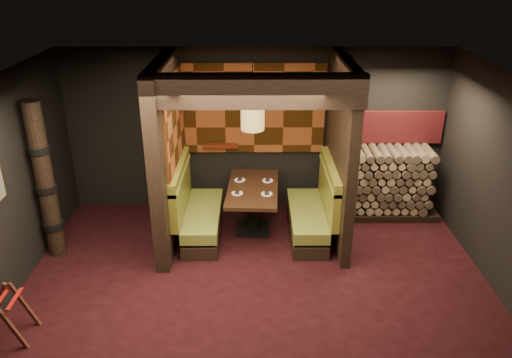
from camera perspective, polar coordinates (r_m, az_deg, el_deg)
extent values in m
cube|color=black|center=(6.89, 0.05, -13.35)|extent=(6.50, 5.50, 0.02)
cube|color=black|center=(5.62, 0.06, 10.53)|extent=(6.50, 5.50, 0.02)
cube|color=black|center=(8.68, -0.04, 5.61)|extent=(6.50, 0.02, 2.85)
cube|color=black|center=(7.75, -10.06, 2.90)|extent=(0.20, 2.20, 2.85)
cube|color=black|center=(7.79, 9.60, 3.07)|extent=(0.15, 2.10, 2.85)
cube|color=black|center=(6.36, -0.20, 10.01)|extent=(2.85, 0.18, 0.44)
cube|color=brown|center=(8.51, -0.21, 8.03)|extent=(2.40, 0.06, 1.55)
cube|color=brown|center=(7.75, -9.21, 6.31)|extent=(0.04, 1.85, 1.45)
cube|color=#601E0E|center=(8.67, -4.01, 3.83)|extent=(0.60, 0.12, 0.07)
cube|color=black|center=(8.24, -5.99, -5.62)|extent=(0.55, 1.60, 0.22)
cube|color=olive|center=(8.12, -6.07, -4.09)|extent=(0.55, 1.60, 0.18)
cube|color=#60671B|center=(7.99, -8.58, -1.61)|extent=(0.12, 1.60, 0.78)
cube|color=olive|center=(7.84, -8.74, 0.70)|extent=(0.15, 1.60, 0.06)
cube|color=black|center=(8.24, 5.76, -5.60)|extent=(0.55, 1.60, 0.22)
cube|color=olive|center=(8.12, 5.83, -4.07)|extent=(0.55, 1.60, 0.18)
cube|color=#60671B|center=(7.99, 8.34, -1.58)|extent=(0.12, 1.60, 0.78)
cube|color=olive|center=(7.85, 8.49, 0.73)|extent=(0.15, 1.60, 0.06)
cube|color=black|center=(8.37, -0.35, -5.58)|extent=(0.58, 0.58, 0.06)
cylinder|color=black|center=(8.22, -0.36, -3.59)|extent=(0.20, 0.20, 0.72)
cube|color=#311C11|center=(8.04, -0.37, -1.13)|extent=(0.88, 1.52, 0.06)
cylinder|color=white|center=(7.81, -2.17, -1.64)|extent=(0.18, 0.18, 0.01)
cube|color=black|center=(7.81, -2.17, -1.54)|extent=(0.08, 0.11, 0.02)
cylinder|color=white|center=(7.79, 1.23, -1.72)|extent=(0.18, 0.18, 0.01)
cube|color=black|center=(7.78, 1.23, -1.61)|extent=(0.08, 0.11, 0.02)
cylinder|color=white|center=(8.27, -1.87, -0.12)|extent=(0.18, 0.18, 0.01)
cube|color=black|center=(8.26, -1.87, -0.02)|extent=(0.08, 0.11, 0.02)
cylinder|color=white|center=(8.25, 1.34, -0.18)|extent=(0.18, 0.18, 0.01)
cube|color=black|center=(8.24, 1.34, -0.08)|extent=(0.08, 0.11, 0.02)
cylinder|color=#A17B41|center=(7.55, -0.39, 7.29)|extent=(0.36, 0.36, 0.45)
sphere|color=#FFC672|center=(7.55, -0.39, 7.29)|extent=(0.18, 0.18, 0.18)
cylinder|color=black|center=(7.41, -0.40, 11.29)|extent=(0.02, 0.02, 0.63)
cube|color=#481F15|center=(6.58, -26.12, -15.01)|extent=(0.30, 0.05, 0.68)
cube|color=#481F15|center=(6.86, -24.86, -12.99)|extent=(0.30, 0.05, 0.68)
cube|color=#9A0F0A|center=(6.64, -27.14, -12.12)|extent=(0.06, 0.42, 0.01)
cube|color=#9A0F0A|center=(6.57, -25.87, -12.23)|extent=(0.06, 0.42, 0.01)
cylinder|color=black|center=(7.82, -22.95, -0.31)|extent=(0.26, 0.26, 2.40)
cylinder|color=black|center=(8.11, -22.16, -4.81)|extent=(0.31, 0.31, 0.09)
cylinder|color=black|center=(7.86, -22.84, -0.97)|extent=(0.31, 0.31, 0.09)
cylinder|color=black|center=(7.64, -23.55, 3.11)|extent=(0.31, 0.31, 0.09)
cube|color=black|center=(9.14, 14.48, -3.52)|extent=(1.73, 0.70, 0.12)
cube|color=brown|center=(8.88, 14.89, -0.01)|extent=(1.73, 0.70, 1.10)
cube|color=maroon|center=(8.88, 14.94, 5.76)|extent=(1.83, 0.10, 0.56)
cube|color=black|center=(8.05, 9.95, 3.73)|extent=(0.08, 0.08, 2.85)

